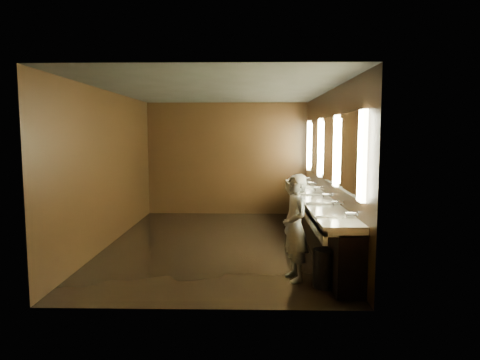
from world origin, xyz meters
name	(u,v)px	position (x,y,z in m)	size (l,w,h in m)	color
floor	(219,243)	(0.00, 0.00, 0.00)	(6.00, 6.00, 0.00)	black
ceiling	(218,90)	(0.00, 0.00, 2.80)	(4.00, 6.00, 0.02)	#2D2D2B
wall_back	(227,159)	(0.00, 3.00, 1.40)	(4.00, 0.02, 2.80)	black
wall_front	(199,190)	(0.00, -3.00, 1.40)	(4.00, 0.02, 2.80)	black
wall_left	(110,168)	(-2.00, 0.00, 1.40)	(0.02, 6.00, 2.80)	black
wall_right	(329,168)	(2.00, 0.00, 1.40)	(0.02, 6.00, 2.80)	black
sink_counter	(316,218)	(1.79, 0.00, 0.50)	(0.55, 5.40, 1.01)	black
mirror_band	(328,149)	(1.98, 0.00, 1.75)	(0.06, 5.03, 1.15)	#FBF9BD
person	(295,227)	(1.20, -1.95, 0.74)	(0.54, 0.35, 1.48)	#7F9EBD
trash_bin	(325,268)	(1.58, -2.22, 0.25)	(0.33, 0.33, 0.51)	black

